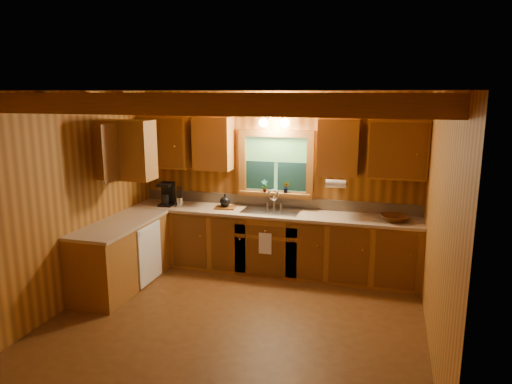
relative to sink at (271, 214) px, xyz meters
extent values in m
plane|color=#5C3616|center=(0.00, -1.60, -0.86)|extent=(4.20, 4.20, 0.00)
plane|color=brown|center=(0.00, -1.60, 1.74)|extent=(4.20, 4.20, 0.00)
plane|color=brown|center=(0.00, 0.30, 0.44)|extent=(4.20, 0.00, 4.20)
plane|color=brown|center=(0.00, -3.50, 0.44)|extent=(4.20, 0.00, 4.20)
plane|color=brown|center=(-2.10, -1.60, 0.44)|extent=(0.00, 3.80, 3.80)
plane|color=brown|center=(2.10, -1.60, 0.44)|extent=(0.00, 3.80, 3.80)
cube|color=brown|center=(0.00, -2.80, 1.63)|extent=(4.20, 0.14, 0.18)
cube|color=brown|center=(0.00, -2.00, 1.63)|extent=(4.20, 0.14, 0.18)
cube|color=brown|center=(0.00, -1.20, 1.63)|extent=(4.20, 0.14, 0.18)
cube|color=brown|center=(0.00, -0.40, 1.63)|extent=(4.20, 0.14, 0.18)
cube|color=brown|center=(0.00, -0.01, -0.43)|extent=(4.20, 0.62, 0.86)
cube|color=brown|center=(-1.79, -1.12, -0.43)|extent=(0.62, 1.60, 0.86)
cube|color=tan|center=(0.00, -0.01, 0.02)|extent=(4.20, 0.66, 0.04)
cube|color=tan|center=(-1.78, -1.12, 0.02)|extent=(0.64, 1.60, 0.04)
cube|color=tan|center=(0.00, 0.28, 0.12)|extent=(4.20, 0.02, 0.16)
cube|color=white|center=(-1.47, -0.92, -0.43)|extent=(0.02, 0.60, 0.80)
cube|color=brown|center=(-1.70, 0.13, 0.98)|extent=(0.78, 0.34, 0.78)
cube|color=brown|center=(-0.92, 0.13, 0.98)|extent=(0.55, 0.34, 0.78)
cube|color=brown|center=(0.92, 0.13, 0.98)|extent=(0.55, 0.34, 0.78)
cube|color=brown|center=(1.70, 0.13, 0.98)|extent=(0.78, 0.34, 0.78)
cube|color=brown|center=(-1.93, -0.92, 0.98)|extent=(0.34, 1.10, 0.78)
cube|color=brown|center=(0.00, 0.26, 1.14)|extent=(1.12, 0.08, 0.10)
cube|color=brown|center=(0.00, 0.26, 0.24)|extent=(1.12, 0.08, 0.10)
cube|color=brown|center=(-0.51, 0.26, 0.69)|extent=(0.10, 0.08, 0.80)
cube|color=brown|center=(0.51, 0.26, 0.69)|extent=(0.10, 0.08, 0.80)
cube|color=#3A712F|center=(0.00, 0.29, 0.69)|extent=(0.92, 0.01, 0.80)
cube|color=#102F2F|center=(-0.24, 0.27, 0.52)|extent=(0.42, 0.02, 0.42)
cube|color=#102F2F|center=(0.24, 0.27, 0.52)|extent=(0.42, 0.02, 0.42)
cylinder|color=black|center=(0.00, 0.27, 0.71)|extent=(0.92, 0.01, 0.01)
cube|color=brown|center=(0.00, 0.22, 0.26)|extent=(1.06, 0.14, 0.04)
cylinder|color=black|center=(0.00, 0.26, 1.37)|extent=(0.08, 0.03, 0.08)
cylinder|color=black|center=(-0.10, 0.20, 1.37)|extent=(0.09, 0.17, 0.08)
cylinder|color=black|center=(0.10, 0.20, 1.37)|extent=(0.09, 0.17, 0.08)
sphere|color=#FFE0A5|center=(-0.16, 0.14, 1.30)|extent=(0.13, 0.13, 0.13)
sphere|color=#FFE0A5|center=(0.16, 0.14, 1.30)|extent=(0.13, 0.13, 0.13)
cylinder|color=white|center=(0.92, -0.07, 0.51)|extent=(0.27, 0.11, 0.11)
cube|color=white|center=(0.00, -0.34, -0.34)|extent=(0.18, 0.01, 0.30)
cube|color=silver|center=(0.00, 0.00, 0.05)|extent=(0.82, 0.48, 0.02)
cube|color=#262628|center=(-0.19, 0.00, -0.02)|extent=(0.34, 0.40, 0.14)
cube|color=#262628|center=(0.19, 0.00, -0.02)|extent=(0.34, 0.40, 0.14)
cylinder|color=silver|center=(0.00, 0.18, 0.15)|extent=(0.04, 0.04, 0.22)
torus|color=silver|center=(0.00, 0.12, 0.26)|extent=(0.16, 0.02, 0.16)
cube|color=black|center=(-1.62, -0.09, 0.06)|extent=(0.20, 0.24, 0.03)
cube|color=black|center=(-1.62, -0.01, 0.23)|extent=(0.20, 0.09, 0.33)
cube|color=black|center=(-1.62, -0.11, 0.37)|extent=(0.20, 0.22, 0.04)
cylinder|color=black|center=(-1.62, -0.12, 0.15)|extent=(0.12, 0.12, 0.14)
cylinder|color=silver|center=(-1.40, -0.08, 0.11)|extent=(0.11, 0.11, 0.14)
cylinder|color=black|center=(-1.42, -0.09, 0.25)|extent=(0.03, 0.03, 0.20)
cylinder|color=black|center=(-1.40, -0.08, 0.25)|extent=(0.01, 0.01, 0.20)
cylinder|color=black|center=(-1.39, -0.07, 0.25)|extent=(0.03, 0.03, 0.20)
cylinder|color=black|center=(-1.38, -0.06, 0.25)|extent=(0.04, 0.05, 0.20)
cube|color=brown|center=(-0.70, -0.02, 0.06)|extent=(0.32, 0.24, 0.03)
sphere|color=black|center=(-0.70, -0.02, 0.15)|extent=(0.16, 0.16, 0.16)
cylinder|color=black|center=(-0.70, -0.02, 0.25)|extent=(0.02, 0.02, 0.04)
imported|color=#48230C|center=(1.71, -0.08, 0.09)|extent=(0.44, 0.44, 0.09)
imported|color=brown|center=(-0.15, 0.18, 0.37)|extent=(0.11, 0.10, 0.18)
imported|color=brown|center=(0.17, 0.21, 0.37)|extent=(0.11, 0.10, 0.16)
camera|label=1|loc=(1.59, -6.41, 1.74)|focal=33.13mm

